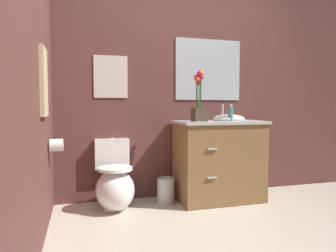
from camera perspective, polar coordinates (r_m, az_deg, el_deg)
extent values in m
cube|color=brown|center=(3.59, 5.04, 7.25)|extent=(4.24, 0.05, 2.50)
cube|color=brown|center=(2.31, -23.72, 9.12)|extent=(0.05, 4.14, 2.50)
ellipsoid|color=white|center=(3.12, -9.83, -11.65)|extent=(0.38, 0.48, 0.40)
cube|color=white|center=(3.20, -9.91, -13.33)|extent=(0.22, 0.26, 0.18)
cube|color=white|center=(3.33, -10.42, -5.07)|extent=(0.36, 0.13, 0.32)
cylinder|color=white|center=(3.05, -9.83, -7.85)|extent=(0.34, 0.34, 0.03)
cylinder|color=#B7B7BC|center=(3.32, -10.45, -2.34)|extent=(0.04, 0.04, 0.02)
cube|color=brown|center=(3.40, 9.41, -6.62)|extent=(0.90, 0.52, 0.84)
cube|color=#BCB7B2|center=(3.35, 9.48, 0.71)|extent=(0.94, 0.56, 0.03)
ellipsoid|color=white|center=(3.40, 11.31, 1.32)|extent=(0.36, 0.26, 0.10)
cylinder|color=#B7B7BC|center=(3.54, 10.13, 2.55)|extent=(0.02, 0.02, 0.18)
cube|color=#B7B7BC|center=(3.04, 8.24, -4.27)|extent=(0.10, 0.02, 0.02)
cube|color=#B7B7BC|center=(3.09, 8.20, -9.51)|extent=(0.10, 0.02, 0.02)
cube|color=#4C3D2D|center=(3.18, 5.88, 2.13)|extent=(0.14, 0.14, 0.14)
cylinder|color=#386B2D|center=(3.19, 6.19, 6.22)|extent=(0.01, 0.01, 0.32)
sphere|color=#E01E51|center=(3.20, 6.21, 9.04)|extent=(0.06, 0.06, 0.06)
cylinder|color=#386B2D|center=(3.21, 6.11, 6.63)|extent=(0.01, 0.01, 0.36)
sphere|color=#E01E51|center=(3.23, 6.13, 9.86)|extent=(0.06, 0.06, 0.06)
cylinder|color=#386B2D|center=(3.20, 5.64, 5.74)|extent=(0.01, 0.01, 0.26)
sphere|color=#E01E51|center=(3.21, 5.65, 8.07)|extent=(0.06, 0.06, 0.06)
cylinder|color=#386B2D|center=(3.20, 5.30, 6.23)|extent=(0.01, 0.01, 0.32)
sphere|color=#EA4C23|center=(3.21, 5.32, 9.06)|extent=(0.06, 0.06, 0.06)
cylinder|color=#386B2D|center=(3.17, 5.40, 6.06)|extent=(0.01, 0.01, 0.29)
sphere|color=#EA4C23|center=(3.18, 5.42, 8.71)|extent=(0.06, 0.06, 0.06)
cylinder|color=#386B2D|center=(3.17, 5.92, 6.58)|extent=(0.01, 0.01, 0.35)
sphere|color=#E01E51|center=(3.18, 5.94, 9.74)|extent=(0.06, 0.06, 0.06)
cylinder|color=#386B2D|center=(3.18, 6.18, 6.61)|extent=(0.01, 0.01, 0.36)
sphere|color=orange|center=(3.19, 6.20, 9.80)|extent=(0.06, 0.06, 0.06)
cylinder|color=teal|center=(3.29, 11.59, 2.25)|extent=(0.05, 0.05, 0.15)
cylinder|color=silver|center=(3.29, 11.61, 3.80)|extent=(0.03, 0.03, 0.02)
cylinder|color=#B7B7BC|center=(3.30, -0.42, -12.03)|extent=(0.18, 0.18, 0.26)
torus|color=#B7B7BC|center=(3.27, -0.42, -9.75)|extent=(0.18, 0.18, 0.01)
cube|color=beige|center=(3.34, -10.62, 9.01)|extent=(0.36, 0.01, 0.45)
cube|color=#B2BCC6|center=(3.64, 7.55, 10.35)|extent=(0.80, 0.01, 0.70)
cube|color=tan|center=(2.51, -22.15, 7.59)|extent=(0.03, 0.28, 0.52)
cylinder|color=white|center=(2.87, -20.08, -3.36)|extent=(0.11, 0.11, 0.11)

